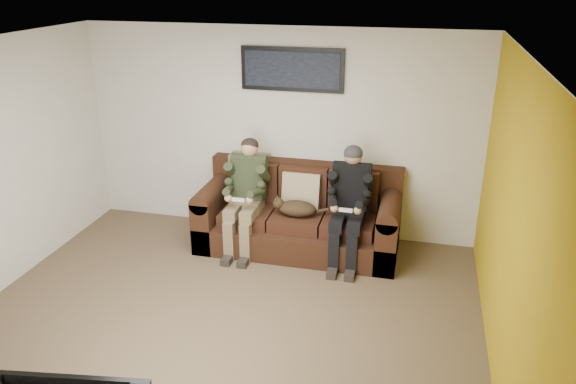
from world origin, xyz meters
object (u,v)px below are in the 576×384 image
(person_right, at_px, (350,198))
(cat, at_px, (295,208))
(sofa, at_px, (300,217))
(person_left, at_px, (246,189))
(framed_poster, at_px, (292,69))

(person_right, bearing_deg, cat, -178.30)
(sofa, height_order, person_left, person_left)
(person_right, xyz_separation_m, cat, (-0.63, -0.02, -0.18))
(person_left, distance_m, cat, 0.64)
(sofa, xyz_separation_m, framed_poster, (-0.20, 0.38, 1.73))
(sofa, bearing_deg, framed_poster, 117.76)
(person_right, height_order, framed_poster, framed_poster)
(sofa, xyz_separation_m, person_right, (0.62, -0.20, 0.39))
(sofa, relative_size, cat, 3.66)
(person_left, xyz_separation_m, framed_poster, (0.42, 0.58, 1.34))
(person_left, xyz_separation_m, cat, (0.61, -0.02, -0.18))
(person_right, height_order, cat, person_right)
(person_right, bearing_deg, sofa, 161.99)
(person_right, bearing_deg, framed_poster, 144.69)
(framed_poster, bearing_deg, person_left, -125.92)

